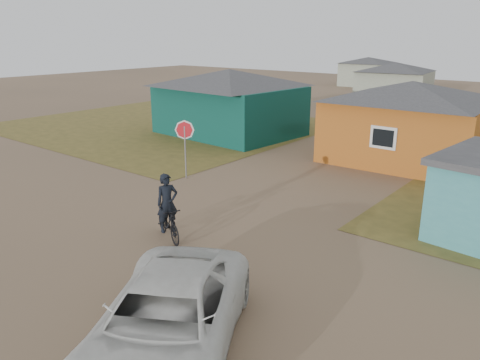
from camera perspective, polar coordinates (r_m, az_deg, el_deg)
ground at (r=14.77m, az=-9.79°, el=-6.97°), size 120.00×120.00×0.00m
grass_nw at (r=33.14m, az=-9.19°, el=6.68°), size 20.00×18.00×0.00m
house_teal at (r=29.38m, az=-1.30°, el=9.60°), size 8.93×7.08×4.00m
house_yellow at (r=24.38m, az=19.87°, el=6.85°), size 7.72×6.76×3.90m
house_pale_west at (r=45.94m, az=18.29°, el=11.31°), size 7.04×6.15×3.60m
house_pale_north at (r=60.05m, az=15.26°, el=12.69°), size 6.28×5.81×3.40m
stop_sign at (r=20.12m, az=-6.75°, el=5.35°), size 0.82×0.22×2.56m
cyclist at (r=14.37m, az=-8.78°, el=-4.34°), size 1.89×1.22×2.08m
vehicle at (r=9.43m, az=-8.92°, el=-16.66°), size 5.01×6.11×1.55m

